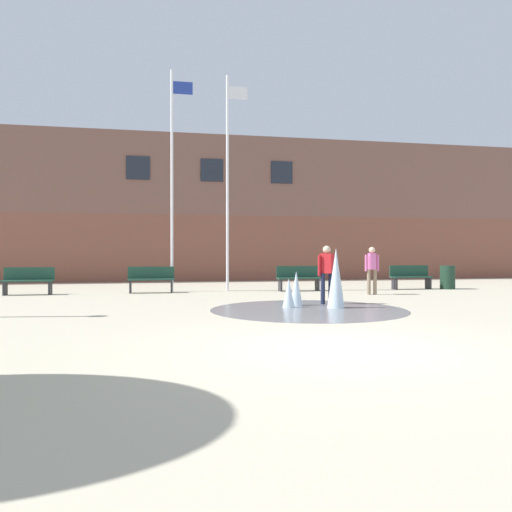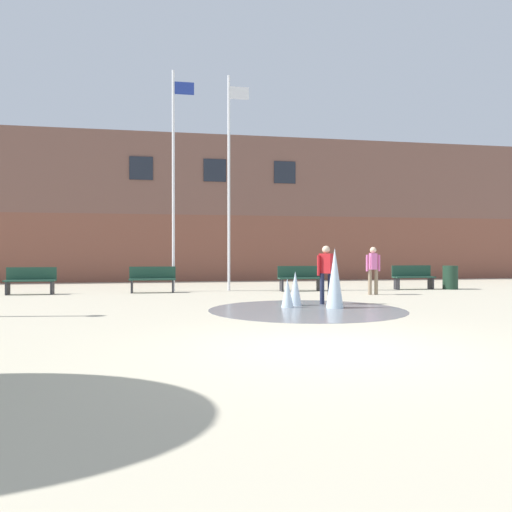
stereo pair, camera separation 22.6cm
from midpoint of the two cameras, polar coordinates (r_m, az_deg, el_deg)
ground_plane at (r=7.54m, az=9.22°, el=-10.35°), size 100.00×100.00×0.00m
library_building at (r=27.46m, az=-5.11°, el=4.98°), size 36.00×6.05×7.19m
splash_fountain at (r=12.73m, az=7.28°, el=-3.87°), size 4.83×4.83×1.53m
park_bench_far_left at (r=18.27m, az=-24.04°, el=-2.54°), size 1.60×0.44×0.91m
park_bench_under_left_flagpole at (r=17.82m, az=-11.39°, el=-2.58°), size 1.60×0.44×0.91m
park_bench_center at (r=18.32m, az=5.38°, el=-2.49°), size 1.60×0.44×0.91m
park_bench_far_right at (r=20.01m, az=17.81°, el=-2.27°), size 1.60×0.44×0.91m
adult_watching at (r=17.06m, az=13.61°, el=-1.19°), size 0.50×0.37×1.59m
adult_in_red at (r=13.68m, az=8.48°, el=-1.58°), size 0.50×0.38×1.59m
flagpole_left at (r=18.50m, az=-8.99°, el=9.22°), size 0.80×0.10×8.00m
flagpole_right at (r=18.66m, az=-2.68°, el=9.07°), size 0.80×0.10×7.94m
trash_can at (r=20.51m, az=21.61°, el=-2.29°), size 0.56×0.56×0.90m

